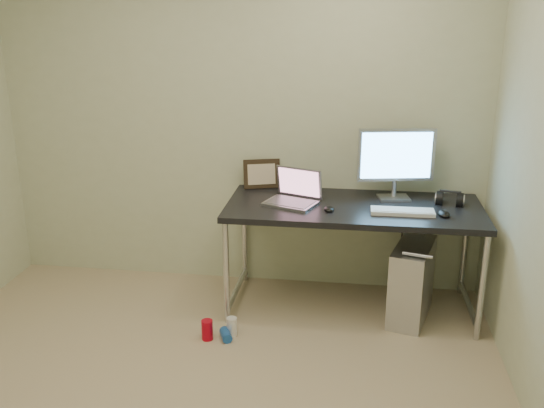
# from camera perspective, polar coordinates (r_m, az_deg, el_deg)

# --- Properties ---
(wall_back) EXTENTS (3.50, 0.02, 2.50)m
(wall_back) POSITION_cam_1_polar(r_m,az_deg,el_deg) (4.37, -3.06, 8.14)
(wall_back) COLOR beige
(wall_back) RESTS_ON ground
(desk) EXTENTS (1.69, 0.74, 0.75)m
(desk) POSITION_cam_1_polar(r_m,az_deg,el_deg) (4.08, 7.66, -1.10)
(desk) COLOR black
(desk) RESTS_ON ground
(tower_computer) EXTENTS (0.34, 0.54, 0.55)m
(tower_computer) POSITION_cam_1_polar(r_m,az_deg,el_deg) (4.17, 13.01, -7.12)
(tower_computer) COLOR silver
(tower_computer) RESTS_ON ground
(cable_a) EXTENTS (0.01, 0.16, 0.69)m
(cable_a) POSITION_cam_1_polar(r_m,az_deg,el_deg) (4.49, 12.09, -3.27)
(cable_a) COLOR black
(cable_a) RESTS_ON ground
(cable_b) EXTENTS (0.02, 0.11, 0.71)m
(cable_b) POSITION_cam_1_polar(r_m,az_deg,el_deg) (4.48, 13.24, -3.65)
(cable_b) COLOR black
(cable_b) RESTS_ON ground
(can_red) EXTENTS (0.07, 0.07, 0.13)m
(can_red) POSITION_cam_1_polar(r_m,az_deg,el_deg) (3.92, -6.12, -11.70)
(can_red) COLOR #BA071B
(can_red) RESTS_ON ground
(can_white) EXTENTS (0.08, 0.08, 0.12)m
(can_white) POSITION_cam_1_polar(r_m,az_deg,el_deg) (3.95, -3.80, -11.44)
(can_white) COLOR white
(can_white) RESTS_ON ground
(can_blue) EXTENTS (0.10, 0.13, 0.06)m
(can_blue) POSITION_cam_1_polar(r_m,az_deg,el_deg) (3.92, -4.37, -12.18)
(can_blue) COLOR #1D54AF
(can_blue) RESTS_ON ground
(laptop) EXTENTS (0.40, 0.37, 0.23)m
(laptop) POSITION_cam_1_polar(r_m,az_deg,el_deg) (4.06, 2.08, 0.85)
(laptop) COLOR #A1A2A8
(laptop) RESTS_ON desk
(monitor) EXTENTS (0.52, 0.19, 0.49)m
(monitor) POSITION_cam_1_polar(r_m,az_deg,el_deg) (4.16, 11.61, 4.24)
(monitor) COLOR #A1A2A8
(monitor) RESTS_ON desk
(keyboard) EXTENTS (0.40, 0.13, 0.02)m
(keyboard) POSITION_cam_1_polar(r_m,az_deg,el_deg) (3.94, 12.18, -0.70)
(keyboard) COLOR silver
(keyboard) RESTS_ON desk
(mouse_right) EXTENTS (0.09, 0.13, 0.04)m
(mouse_right) POSITION_cam_1_polar(r_m,az_deg,el_deg) (3.96, 15.90, -0.79)
(mouse_right) COLOR black
(mouse_right) RESTS_ON desk
(mouse_left) EXTENTS (0.07, 0.11, 0.04)m
(mouse_left) POSITION_cam_1_polar(r_m,az_deg,el_deg) (3.93, 5.39, -0.36)
(mouse_left) COLOR black
(mouse_left) RESTS_ON desk
(headphones) EXTENTS (0.19, 0.11, 0.12)m
(headphones) POSITION_cam_1_polar(r_m,az_deg,el_deg) (4.19, 16.38, 0.39)
(headphones) COLOR black
(headphones) RESTS_ON desk
(picture_frame) EXTENTS (0.27, 0.15, 0.21)m
(picture_frame) POSITION_cam_1_polar(r_m,az_deg,el_deg) (4.37, -0.97, 2.86)
(picture_frame) COLOR black
(picture_frame) RESTS_ON desk
(webcam) EXTENTS (0.05, 0.04, 0.12)m
(webcam) POSITION_cam_1_polar(r_m,az_deg,el_deg) (4.34, 2.46, 2.46)
(webcam) COLOR silver
(webcam) RESTS_ON desk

